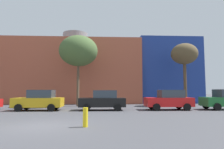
# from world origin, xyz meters

# --- Properties ---
(ground_plane) EXTENTS (200.00, 200.00, 0.00)m
(ground_plane) POSITION_xyz_m (0.00, 0.00, 0.00)
(ground_plane) COLOR #47474C
(building_backdrop) EXTENTS (37.34, 11.23, 11.01)m
(building_backdrop) POSITION_xyz_m (-1.33, 21.63, 4.66)
(building_backdrop) COLOR #B2563D
(building_backdrop) RESTS_ON ground_plane
(parked_car_1) EXTENTS (4.21, 2.07, 1.83)m
(parked_car_1) POSITION_xyz_m (-2.59, 7.94, 0.91)
(parked_car_1) COLOR gold
(parked_car_1) RESTS_ON ground_plane
(parked_car_2) EXTENTS (4.14, 2.03, 1.79)m
(parked_car_2) POSITION_xyz_m (3.07, 7.94, 0.89)
(parked_car_2) COLOR black
(parked_car_2) RESTS_ON ground_plane
(parked_car_3) EXTENTS (4.22, 2.07, 1.83)m
(parked_car_3) POSITION_xyz_m (9.15, 7.94, 0.91)
(parked_car_3) COLOR red
(parked_car_3) RESTS_ON ground_plane
(bare_tree_1) EXTENTS (4.45, 4.45, 8.15)m
(bare_tree_1) POSITION_xyz_m (0.24, 12.71, 6.35)
(bare_tree_1) COLOR brown
(bare_tree_1) RESTS_ON ground_plane
(bare_tree_2) EXTENTS (3.14, 3.14, 7.44)m
(bare_tree_2) POSITION_xyz_m (12.87, 12.90, 6.09)
(bare_tree_2) COLOR brown
(bare_tree_2) RESTS_ON ground_plane
(bollard_yellow_2) EXTENTS (0.24, 0.24, 0.93)m
(bollard_yellow_2) POSITION_xyz_m (2.18, -0.38, 0.46)
(bollard_yellow_2) COLOR yellow
(bollard_yellow_2) RESTS_ON ground_plane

